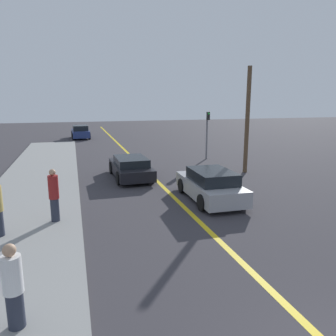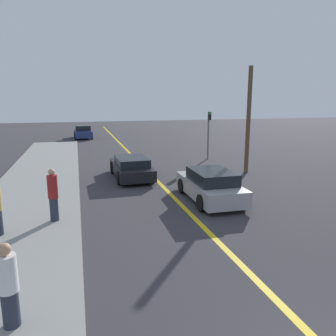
{
  "view_description": "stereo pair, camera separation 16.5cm",
  "coord_description": "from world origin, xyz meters",
  "px_view_note": "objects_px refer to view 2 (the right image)",
  "views": [
    {
      "loc": [
        -4.05,
        -2.66,
        4.21
      ],
      "look_at": [
        -0.03,
        11.23,
        1.14
      ],
      "focal_mm": 35.0,
      "sensor_mm": 36.0,
      "label": 1
    },
    {
      "loc": [
        -3.89,
        -2.71,
        4.21
      ],
      "look_at": [
        -0.03,
        11.23,
        1.14
      ],
      "focal_mm": 35.0,
      "sensor_mm": 36.0,
      "label": 2
    }
  ],
  "objects_px": {
    "pedestrian_far_standing": "(53,195)",
    "traffic_light": "(209,130)",
    "car_near_right_lane": "(210,185)",
    "car_ahead_center": "(131,167)",
    "pedestrian_near_curb": "(8,286)",
    "utility_pole": "(248,121)",
    "car_far_distant": "(83,132)"
  },
  "relations": [
    {
      "from": "pedestrian_far_standing",
      "to": "traffic_light",
      "type": "height_order",
      "value": "traffic_light"
    },
    {
      "from": "car_near_right_lane",
      "to": "car_ahead_center",
      "type": "bearing_deg",
      "value": 119.04
    },
    {
      "from": "pedestrian_near_curb",
      "to": "utility_pole",
      "type": "bearing_deg",
      "value": 45.29
    },
    {
      "from": "car_ahead_center",
      "to": "pedestrian_near_curb",
      "type": "bearing_deg",
      "value": -110.95
    },
    {
      "from": "car_far_distant",
      "to": "traffic_light",
      "type": "distance_m",
      "value": 17.32
    },
    {
      "from": "car_near_right_lane",
      "to": "traffic_light",
      "type": "bearing_deg",
      "value": 69.19
    },
    {
      "from": "car_near_right_lane",
      "to": "utility_pole",
      "type": "bearing_deg",
      "value": 47.97
    },
    {
      "from": "pedestrian_near_curb",
      "to": "car_far_distant",
      "type": "bearing_deg",
      "value": 86.34
    },
    {
      "from": "car_near_right_lane",
      "to": "traffic_light",
      "type": "height_order",
      "value": "traffic_light"
    },
    {
      "from": "utility_pole",
      "to": "pedestrian_far_standing",
      "type": "bearing_deg",
      "value": -152.28
    },
    {
      "from": "car_ahead_center",
      "to": "pedestrian_far_standing",
      "type": "xyz_separation_m",
      "value": [
        -3.62,
        -5.84,
        0.44
      ]
    },
    {
      "from": "car_far_distant",
      "to": "car_near_right_lane",
      "type": "bearing_deg",
      "value": -80.84
    },
    {
      "from": "pedestrian_far_standing",
      "to": "utility_pole",
      "type": "bearing_deg",
      "value": 27.72
    },
    {
      "from": "car_far_distant",
      "to": "pedestrian_near_curb",
      "type": "xyz_separation_m",
      "value": [
        -1.95,
        -30.5,
        0.24
      ]
    },
    {
      "from": "pedestrian_far_standing",
      "to": "traffic_light",
      "type": "distance_m",
      "value": 13.93
    },
    {
      "from": "pedestrian_near_curb",
      "to": "traffic_light",
      "type": "height_order",
      "value": "traffic_light"
    },
    {
      "from": "car_ahead_center",
      "to": "utility_pole",
      "type": "xyz_separation_m",
      "value": [
        6.63,
        -0.45,
        2.4
      ]
    },
    {
      "from": "traffic_light",
      "to": "car_far_distant",
      "type": "bearing_deg",
      "value": 118.47
    },
    {
      "from": "traffic_light",
      "to": "car_ahead_center",
      "type": "bearing_deg",
      "value": -146.35
    },
    {
      "from": "pedestrian_far_standing",
      "to": "utility_pole",
      "type": "xyz_separation_m",
      "value": [
        10.25,
        5.38,
        1.97
      ]
    },
    {
      "from": "utility_pole",
      "to": "car_far_distant",
      "type": "bearing_deg",
      "value": 113.92
    },
    {
      "from": "car_far_distant",
      "to": "pedestrian_far_standing",
      "type": "bearing_deg",
      "value": -95.26
    },
    {
      "from": "car_far_distant",
      "to": "utility_pole",
      "type": "distance_m",
      "value": 21.68
    },
    {
      "from": "car_ahead_center",
      "to": "utility_pole",
      "type": "relative_size",
      "value": 0.72
    },
    {
      "from": "pedestrian_near_curb",
      "to": "pedestrian_far_standing",
      "type": "distance_m",
      "value": 5.44
    },
    {
      "from": "pedestrian_far_standing",
      "to": "traffic_light",
      "type": "xyz_separation_m",
      "value": [
        9.74,
        9.91,
        1.06
      ]
    },
    {
      "from": "pedestrian_near_curb",
      "to": "utility_pole",
      "type": "height_order",
      "value": "utility_pole"
    },
    {
      "from": "pedestrian_far_standing",
      "to": "traffic_light",
      "type": "relative_size",
      "value": 0.55
    },
    {
      "from": "car_ahead_center",
      "to": "traffic_light",
      "type": "bearing_deg",
      "value": 32.55
    },
    {
      "from": "car_far_distant",
      "to": "pedestrian_far_standing",
      "type": "height_order",
      "value": "pedestrian_far_standing"
    },
    {
      "from": "car_far_distant",
      "to": "car_ahead_center",
      "type": "bearing_deg",
      "value": -85.57
    },
    {
      "from": "pedestrian_near_curb",
      "to": "traffic_light",
      "type": "xyz_separation_m",
      "value": [
        10.18,
        15.33,
        1.16
      ]
    }
  ]
}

